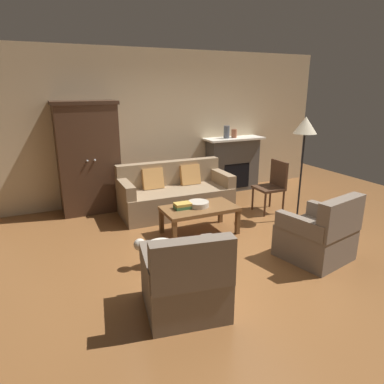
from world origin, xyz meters
name	(u,v)px	position (x,y,z in m)	size (l,w,h in m)	color
ground_plane	(222,245)	(0.00, 0.00, 0.00)	(9.60, 9.60, 0.00)	brown
back_wall	(158,126)	(0.00, 2.55, 1.40)	(7.20, 0.10, 2.80)	beige
fireplace	(233,164)	(1.55, 2.30, 0.57)	(1.26, 0.48, 1.12)	#4C4947
armoire	(88,158)	(-1.40, 2.22, 0.96)	(1.06, 0.57, 1.91)	#472D1E
couch	(175,195)	(-0.09, 1.52, 0.32)	(1.94, 0.89, 0.86)	#937A5B
coffee_table	(199,210)	(-0.11, 0.50, 0.37)	(1.10, 0.60, 0.42)	brown
fruit_bowl	(198,204)	(-0.12, 0.53, 0.46)	(0.32, 0.32, 0.08)	beige
book_stack	(183,206)	(-0.37, 0.54, 0.46)	(0.25, 0.18, 0.09)	#427A4C
mantel_vase_slate	(227,132)	(1.37, 2.28, 1.24)	(0.12, 0.12, 0.25)	#565B66
mantel_vase_terracotta	(234,133)	(1.55, 2.28, 1.21)	(0.11, 0.11, 0.17)	#A86042
armchair_near_left	(186,282)	(-1.08, -1.15, 0.32)	(0.89, 0.89, 0.88)	#756656
armchair_near_right	(319,236)	(0.90, -0.87, 0.32)	(0.91, 0.91, 0.88)	#756656
side_chair_wooden	(273,183)	(1.49, 0.85, 0.51)	(0.45, 0.45, 0.90)	#472D1E
floor_lamp	(305,131)	(1.61, 0.32, 1.46)	(0.36, 0.36, 1.69)	black
dog	(157,247)	(-1.03, -0.17, 0.25)	(0.57, 0.25, 0.39)	beige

